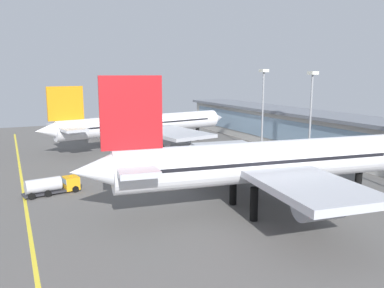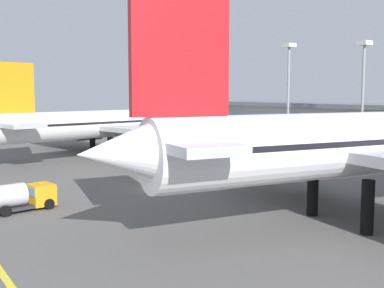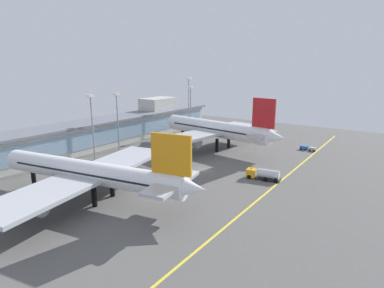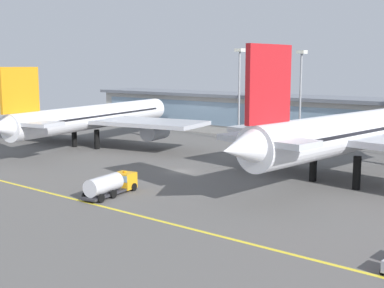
{
  "view_description": "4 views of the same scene",
  "coord_description": "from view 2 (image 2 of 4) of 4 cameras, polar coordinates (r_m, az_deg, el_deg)",
  "views": [
    {
      "loc": [
        69.19,
        -23.27,
        19.79
      ],
      "look_at": [
        0.77,
        9.03,
        6.12
      ],
      "focal_mm": 36.48,
      "sensor_mm": 36.0,
      "label": 1
    },
    {
      "loc": [
        51.93,
        -28.29,
        11.96
      ],
      "look_at": [
        -8.52,
        11.53,
        4.24
      ],
      "focal_mm": 44.66,
      "sensor_mm": 36.0,
      "label": 2
    },
    {
      "loc": [
        -73.73,
        -47.71,
        29.26
      ],
      "look_at": [
        6.27,
        7.96,
        5.43
      ],
      "focal_mm": 29.65,
      "sensor_mm": 36.0,
      "label": 3
    },
    {
      "loc": [
        52.09,
        -62.39,
        17.08
      ],
      "look_at": [
        -2.97,
        6.83,
        3.42
      ],
      "focal_mm": 47.54,
      "sensor_mm": 36.0,
      "label": 4
    }
  ],
  "objects": [
    {
      "name": "ground_plane",
      "position": [
        60.33,
        -4.72,
        -5.37
      ],
      "size": [
        180.0,
        180.0,
        0.0
      ],
      "primitive_type": "plane",
      "color": "#5B5956"
    },
    {
      "name": "airliner_near_left",
      "position": [
        91.69,
        -9.11,
        2.36
      ],
      "size": [
        50.5,
        55.97,
        16.86
      ],
      "rotation": [
        0.0,
        0.0,
        1.75
      ],
      "color": "black",
      "rests_on": "ground"
    },
    {
      "name": "airliner_near_right",
      "position": [
        47.32,
        20.07,
        -0.09
      ],
      "size": [
        39.53,
        53.75,
        19.58
      ],
      "rotation": [
        0.0,
        0.0,
        1.44
      ],
      "color": "black",
      "rests_on": "ground"
    },
    {
      "name": "fuel_tanker_truck",
      "position": [
        51.58,
        -20.6,
        -6.0
      ],
      "size": [
        4.18,
        9.32,
        2.9
      ],
      "rotation": [
        0.0,
        0.0,
        1.73
      ],
      "color": "black",
      "rests_on": "ground"
    },
    {
      "name": "apron_light_mast_west",
      "position": [
        82.32,
        19.76,
        6.87
      ],
      "size": [
        1.8,
        1.8,
        20.29
      ],
      "color": "gray",
      "rests_on": "ground"
    },
    {
      "name": "apron_light_mast_centre",
      "position": [
        88.7,
        11.45,
        7.23
      ],
      "size": [
        1.8,
        1.8,
        20.86
      ],
      "color": "gray",
      "rests_on": "ground"
    }
  ]
}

